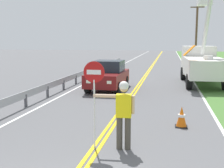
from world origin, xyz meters
name	(u,v)px	position (x,y,z in m)	size (l,w,h in m)	color
centerline_yellow_left	(145,75)	(-0.09, 20.00, 0.01)	(0.11, 110.00, 0.01)	yellow
centerline_yellow_right	(147,75)	(0.09, 20.00, 0.01)	(0.11, 110.00, 0.01)	yellow
edge_line_right	(190,76)	(3.60, 20.00, 0.01)	(0.12, 110.00, 0.01)	silver
edge_line_left	(104,74)	(-3.60, 20.00, 0.01)	(0.12, 110.00, 0.01)	silver
flagger_worker	(123,111)	(0.72, 3.25, 1.05)	(1.09, 0.27, 1.83)	#474238
stop_sign_paddle	(94,85)	(-0.05, 3.19, 1.71)	(0.56, 0.04, 2.33)	silver
utility_bucket_truck	(202,62)	(3.99, 15.90, 1.43)	(2.67, 6.88, 5.90)	white
oncoming_sedan_nearest	(108,76)	(-1.61, 12.27, 0.83)	(1.99, 4.14, 1.70)	maroon
utility_pole_mid	(196,31)	(5.34, 36.44, 4.09)	(1.80, 0.28, 7.83)	brown
traffic_cone_lead	(182,117)	(2.32, 5.58, 0.34)	(0.40, 0.40, 0.70)	orange
guardrail_left_shoulder	(81,74)	(-4.20, 15.25, 0.52)	(0.10, 32.00, 0.71)	#9EA0A3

